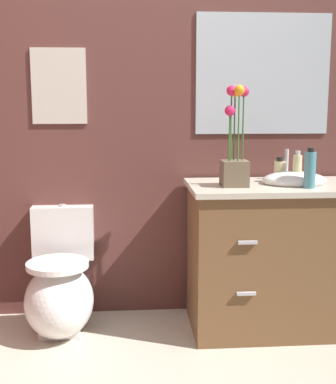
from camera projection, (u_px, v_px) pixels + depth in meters
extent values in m
cube|color=brown|center=(202.00, 108.00, 3.18)|extent=(4.00, 0.05, 2.50)
ellipsoid|color=white|center=(59.00, 301.00, 2.96)|extent=(0.38, 0.48, 0.40)
cube|color=white|center=(61.00, 316.00, 3.03)|extent=(0.22, 0.26, 0.18)
cube|color=white|center=(63.00, 232.00, 3.18)|extent=(0.36, 0.13, 0.32)
cylinder|color=white|center=(58.00, 265.00, 2.90)|extent=(0.34, 0.34, 0.03)
cylinder|color=#B7B7BC|center=(62.00, 206.00, 3.16)|extent=(0.04, 0.04, 0.02)
cube|color=brown|center=(271.00, 259.00, 3.03)|extent=(0.90, 0.52, 0.81)
cube|color=beige|center=(273.00, 187.00, 2.96)|extent=(0.94, 0.56, 0.03)
ellipsoid|color=white|center=(294.00, 180.00, 2.97)|extent=(0.36, 0.26, 0.10)
cylinder|color=#B7B7BC|center=(286.00, 164.00, 3.11)|extent=(0.02, 0.02, 0.18)
cube|color=#B7B7BC|center=(248.00, 242.00, 2.72)|extent=(0.10, 0.02, 0.02)
cube|color=#B7B7BC|center=(246.00, 294.00, 2.77)|extent=(0.10, 0.02, 0.02)
cube|color=brown|center=(234.00, 173.00, 2.88)|extent=(0.14, 0.14, 0.14)
cylinder|color=#386B2D|center=(243.00, 126.00, 2.84)|extent=(0.01, 0.01, 0.37)
sphere|color=#E01E51|center=(244.00, 91.00, 2.81)|extent=(0.06, 0.06, 0.06)
cylinder|color=#386B2D|center=(234.00, 126.00, 2.86)|extent=(0.01, 0.01, 0.36)
sphere|color=orange|center=(235.00, 92.00, 2.83)|extent=(0.06, 0.06, 0.06)
cylinder|color=#386B2D|center=(231.00, 126.00, 2.85)|extent=(0.01, 0.01, 0.37)
sphere|color=#E01E51|center=(232.00, 91.00, 2.82)|extent=(0.06, 0.06, 0.06)
cylinder|color=#386B2D|center=(229.00, 136.00, 2.82)|extent=(0.01, 0.01, 0.27)
sphere|color=#E01E51|center=(230.00, 111.00, 2.80)|extent=(0.06, 0.06, 0.06)
cylinder|color=#386B2D|center=(239.00, 126.00, 2.80)|extent=(0.01, 0.01, 0.37)
sphere|color=orange|center=(239.00, 90.00, 2.77)|extent=(0.06, 0.06, 0.06)
cylinder|color=teal|center=(310.00, 170.00, 2.82)|extent=(0.06, 0.06, 0.19)
cylinder|color=black|center=(311.00, 150.00, 2.80)|extent=(0.03, 0.03, 0.02)
cylinder|color=beige|center=(297.00, 170.00, 2.96)|extent=(0.05, 0.05, 0.16)
cylinder|color=#B7B7BC|center=(298.00, 153.00, 2.94)|extent=(0.03, 0.03, 0.02)
cylinder|color=beige|center=(280.00, 172.00, 3.02)|extent=(0.07, 0.07, 0.12)
cylinder|color=black|center=(280.00, 159.00, 3.00)|extent=(0.04, 0.04, 0.02)
cube|color=beige|center=(59.00, 86.00, 3.06)|extent=(0.31, 0.01, 0.43)
cube|color=#B2BCC6|center=(263.00, 74.00, 3.14)|extent=(0.80, 0.01, 0.70)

